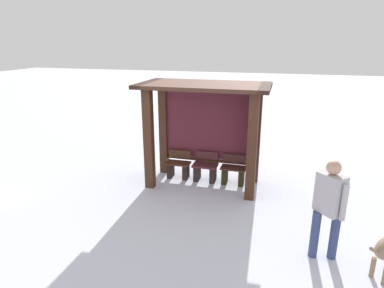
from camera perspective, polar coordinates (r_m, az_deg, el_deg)
name	(u,v)px	position (r m, az deg, el deg)	size (l,w,h in m)	color
ground_plane	(203,184)	(8.31, 1.92, -6.88)	(60.00, 60.00, 0.00)	silver
bus_shelter	(208,117)	(7.89, 2.86, 4.74)	(2.99, 1.61, 2.49)	#422517
bench_left_inside	(178,167)	(8.58, -2.37, -4.01)	(0.62, 0.34, 0.70)	#4E2C1D
bench_center_inside	(205,170)	(8.40, 2.31, -4.46)	(0.62, 0.41, 0.72)	#53272C
bench_right_inside	(233,173)	(8.28, 7.16, -4.95)	(0.62, 0.38, 0.72)	#492624
person_walking	(329,203)	(5.67, 22.62, -9.38)	(0.50, 0.50, 1.70)	#B6B1B8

